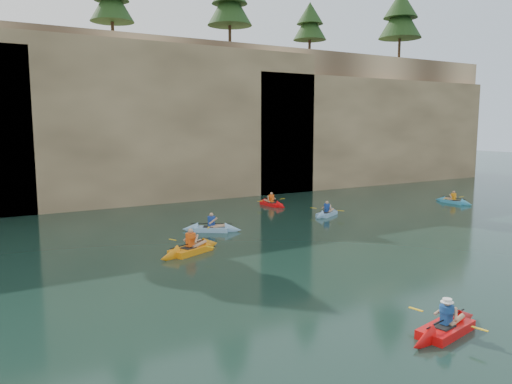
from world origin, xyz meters
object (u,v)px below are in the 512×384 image
main_kayaker (446,328)px  kayaker_ltblue_near (212,229)px  kayaker_orange (191,249)px  kayaker_red_far (271,204)px

main_kayaker → kayaker_ltblue_near: (0.08, 14.70, -0.01)m
main_kayaker → kayaker_orange: 11.49m
kayaker_orange → kayaker_ltblue_near: kayaker_orange is taller
kayaker_orange → kayaker_ltblue_near: 4.40m
main_kayaker → kayaker_red_far: main_kayaker is taller
main_kayaker → kayaker_red_far: size_ratio=1.06×
main_kayaker → kayaker_orange: bearing=91.7°
kayaker_ltblue_near → main_kayaker: bearing=-56.2°
kayaker_red_far → kayaker_orange: bearing=129.5°
kayaker_orange → main_kayaker: bearing=-100.2°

